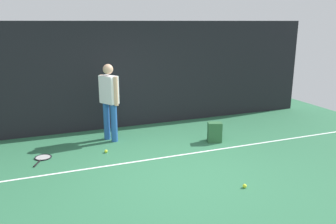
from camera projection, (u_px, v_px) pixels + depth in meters
ground_plane at (176, 172)px, 6.03m from camera, size 12.00×12.00×0.00m
back_fence at (130, 75)px, 8.40m from camera, size 10.00×0.10×2.59m
court_line at (162, 158)px, 6.67m from camera, size 9.00×0.05×0.00m
tennis_player at (109, 98)px, 7.42m from camera, size 0.39×0.47×1.70m
tennis_racket at (43, 158)px, 6.63m from camera, size 0.42×0.63×0.03m
backpack at (215, 132)px, 7.52m from camera, size 0.35×0.35×0.44m
tennis_ball_near_player at (106, 151)px, 6.91m from camera, size 0.07×0.07×0.07m
tennis_ball_by_fence at (245, 186)px, 5.46m from camera, size 0.07×0.07×0.07m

